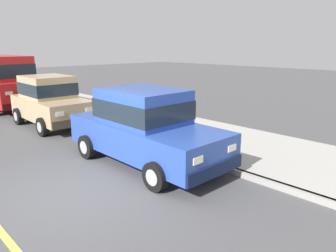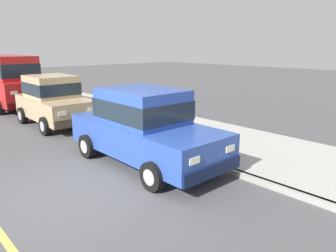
% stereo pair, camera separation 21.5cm
% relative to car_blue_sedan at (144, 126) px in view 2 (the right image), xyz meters
% --- Properties ---
extents(ground_plane, '(80.00, 80.00, 0.00)m').
position_rel_car_blue_sedan_xyz_m(ground_plane, '(-2.17, -0.33, -0.98)').
color(ground_plane, '#4C4C4F').
extents(curb, '(0.16, 64.00, 0.14)m').
position_rel_car_blue_sedan_xyz_m(curb, '(1.03, -0.33, -0.91)').
color(curb, gray).
rests_on(curb, ground).
extents(sidewalk, '(3.60, 64.00, 0.14)m').
position_rel_car_blue_sedan_xyz_m(sidewalk, '(2.83, -0.33, -0.91)').
color(sidewalk, '#A8A59E').
rests_on(sidewalk, ground).
extents(car_blue_sedan, '(2.06, 4.61, 1.92)m').
position_rel_car_blue_sedan_xyz_m(car_blue_sedan, '(0.00, 0.00, 0.00)').
color(car_blue_sedan, '#28479E').
rests_on(car_blue_sedan, ground).
extents(car_tan_hatchback, '(2.00, 3.82, 1.88)m').
position_rel_car_blue_sedan_xyz_m(car_tan_hatchback, '(0.03, 5.58, -0.01)').
color(car_tan_hatchback, tan).
rests_on(car_tan_hatchback, ground).
extents(car_red_van, '(2.22, 4.95, 2.52)m').
position_rel_car_blue_sedan_xyz_m(car_red_van, '(-0.06, 10.54, 0.41)').
color(car_red_van, red).
rests_on(car_red_van, ground).
extents(dog_white, '(0.71, 0.38, 0.49)m').
position_rel_car_blue_sedan_xyz_m(dog_white, '(2.08, -0.03, -0.55)').
color(dog_white, white).
rests_on(dog_white, sidewalk).
extents(fire_hydrant, '(0.34, 0.24, 0.72)m').
position_rel_car_blue_sedan_xyz_m(fire_hydrant, '(1.48, 3.77, -0.51)').
color(fire_hydrant, gold).
rests_on(fire_hydrant, sidewalk).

